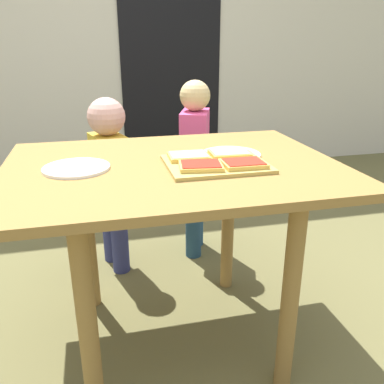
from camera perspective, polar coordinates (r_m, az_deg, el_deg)
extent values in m
plane|color=brown|center=(1.82, -2.30, -19.79)|extent=(16.00, 16.00, 0.00)
cube|color=beige|center=(3.86, -10.68, 24.57)|extent=(8.00, 0.20, 2.93)
cube|color=black|center=(3.81, -2.97, 17.90)|extent=(0.90, 0.02, 2.00)
cube|color=olive|center=(1.45, -2.72, 3.48)|extent=(1.18, 0.88, 0.03)
cylinder|color=olive|center=(1.32, -14.44, -18.25)|extent=(0.06, 0.06, 0.74)
cylinder|color=olive|center=(1.44, 13.65, -14.37)|extent=(0.06, 0.06, 0.74)
cylinder|color=olive|center=(1.88, -14.45, -5.67)|extent=(0.06, 0.06, 0.74)
cylinder|color=olive|center=(1.97, 5.09, -3.82)|extent=(0.06, 0.06, 0.74)
cube|color=tan|center=(1.42, 3.38, 3.97)|extent=(0.35, 0.28, 0.01)
cube|color=#DEB550|center=(1.46, -0.48, 5.02)|extent=(0.15, 0.12, 0.01)
cube|color=#F6DF9E|center=(1.46, -0.48, 5.35)|extent=(0.13, 0.11, 0.00)
cube|color=#DEB550|center=(1.38, 7.30, 3.96)|extent=(0.14, 0.11, 0.01)
cube|color=red|center=(1.38, 7.31, 4.30)|extent=(0.13, 0.10, 0.00)
cube|color=#DEB550|center=(1.50, 5.31, 5.41)|extent=(0.15, 0.12, 0.01)
cube|color=#F6DF9E|center=(1.50, 5.32, 5.73)|extent=(0.13, 0.11, 0.00)
cube|color=#DEB550|center=(1.35, 1.25, 3.67)|extent=(0.16, 0.13, 0.01)
cube|color=red|center=(1.34, 1.25, 4.02)|extent=(0.14, 0.12, 0.00)
cylinder|color=white|center=(1.55, 5.46, 5.27)|extent=(0.23, 0.23, 0.01)
cylinder|color=white|center=(1.43, -15.98, 3.28)|extent=(0.23, 0.23, 0.01)
cylinder|color=navy|center=(2.31, -11.41, -4.77)|extent=(0.09, 0.09, 0.41)
cylinder|color=navy|center=(2.19, -10.17, -6.15)|extent=(0.09, 0.09, 0.41)
cube|color=gold|center=(2.12, -11.47, 3.55)|extent=(0.20, 0.27, 0.32)
sphere|color=#DDA598|center=(2.06, -11.98, 10.35)|extent=(0.19, 0.19, 0.19)
cylinder|color=navy|center=(2.43, 0.55, -2.80)|extent=(0.09, 0.09, 0.43)
cylinder|color=navy|center=(2.30, 0.20, -4.18)|extent=(0.09, 0.09, 0.43)
cube|color=#E54C8C|center=(2.23, 0.41, 6.29)|extent=(0.21, 0.27, 0.40)
sphere|color=#D7BC7E|center=(2.18, 0.43, 13.43)|extent=(0.16, 0.16, 0.16)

